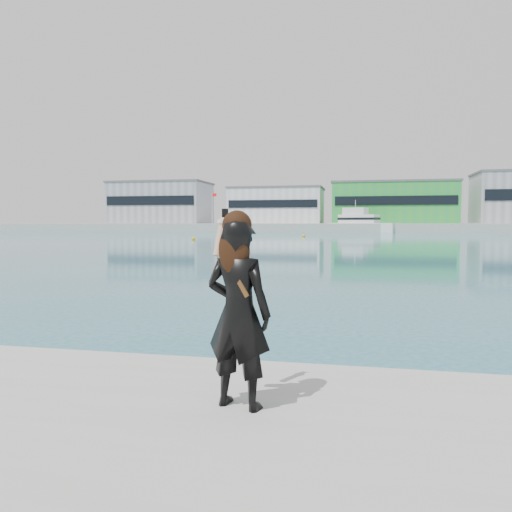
{
  "coord_description": "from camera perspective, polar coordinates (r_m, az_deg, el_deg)",
  "views": [
    {
      "loc": [
        0.21,
        -4.32,
        2.33
      ],
      "look_at": [
        -0.77,
        0.31,
        2.01
      ],
      "focal_mm": 35.0,
      "sensor_mm": 36.0,
      "label": 1
    }
  ],
  "objects": [
    {
      "name": "ground",
      "position": [
        4.91,
        8.84,
        -24.47
      ],
      "size": [
        500.0,
        500.0,
        0.0
      ],
      "primitive_type": "plane",
      "color": "#195677",
      "rests_on": "ground"
    },
    {
      "name": "warehouse_white",
      "position": [
        134.22,
        2.42,
        5.79
      ],
      "size": [
        24.48,
        15.35,
        9.5
      ],
      "color": "silver",
      "rests_on": "far_quay"
    },
    {
      "name": "far_quay",
      "position": [
        134.33,
        11.87,
        3.25
      ],
      "size": [
        320.0,
        40.0,
        2.0
      ],
      "primitive_type": "cube",
      "color": "#9E9E99",
      "rests_on": "ground"
    },
    {
      "name": "woman",
      "position": [
        4.1,
        -2.07,
        -5.9
      ],
      "size": [
        0.64,
        0.5,
        1.65
      ],
      "rotation": [
        0.0,
        0.0,
        2.91
      ],
      "color": "black",
      "rests_on": "near_quay"
    },
    {
      "name": "flagpole_right",
      "position": [
        127.29,
        21.94,
        5.51
      ],
      "size": [
        1.28,
        0.16,
        8.0
      ],
      "color": "silver",
      "rests_on": "far_quay"
    },
    {
      "name": "warehouse_grey_left",
      "position": [
        143.46,
        -10.77,
        6.0
      ],
      "size": [
        26.52,
        16.36,
        11.5
      ],
      "color": "gray",
      "rests_on": "far_quay"
    },
    {
      "name": "flagpole_left",
      "position": [
        131.06,
        -5.0,
        5.72
      ],
      "size": [
        1.28,
        0.16,
        8.0
      ],
      "color": "silver",
      "rests_on": "far_quay"
    },
    {
      "name": "buoy_extra",
      "position": [
        65.59,
        -7.15,
        1.83
      ],
      "size": [
        0.5,
        0.5,
        0.5
      ],
      "primitive_type": "sphere",
      "color": "#F6B20C",
      "rests_on": "ground"
    },
    {
      "name": "buoy_far",
      "position": [
        79.49,
        5.47,
        2.2
      ],
      "size": [
        0.5,
        0.5,
        0.5
      ],
      "primitive_type": "sphere",
      "color": "#F6B20C",
      "rests_on": "ground"
    },
    {
      "name": "motor_yacht",
      "position": [
        118.64,
        11.85,
        3.7
      ],
      "size": [
        16.46,
        10.4,
        7.47
      ],
      "rotation": [
        0.0,
        0.0,
        -0.41
      ],
      "color": "silver",
      "rests_on": "ground"
    },
    {
      "name": "warehouse_green",
      "position": [
        132.62,
        15.38,
        5.89
      ],
      "size": [
        30.6,
        16.36,
        10.5
      ],
      "color": "green",
      "rests_on": "far_quay"
    }
  ]
}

